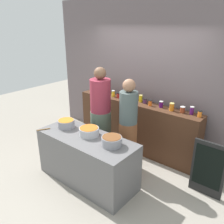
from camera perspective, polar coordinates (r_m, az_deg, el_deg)
The scene contains 27 objects.
ground at distance 4.39m, azimuth -3.00°, elevation -14.18°, with size 12.00×12.00×0.00m, color gray.
storefront_wall at distance 4.86m, azimuth 8.37°, elevation 8.60°, with size 4.80×0.12×3.00m, color slate.
display_shelf at distance 4.89m, azimuth 5.61°, elevation -3.35°, with size 2.70×0.36×1.04m, color #472A1A.
prep_table at distance 3.99m, azimuth -6.07°, elevation -11.27°, with size 1.70×0.70×0.82m, color #605E60.
preserve_jar_0 at distance 5.34m, azimuth -3.60°, elevation 5.53°, with size 0.08×0.08×0.13m.
preserve_jar_1 at distance 5.24m, azimuth -2.47°, elevation 5.24°, with size 0.09×0.09×0.13m.
preserve_jar_2 at distance 5.12m, azimuth -2.21°, elevation 4.71°, with size 0.09×0.09×0.10m.
preserve_jar_3 at distance 5.01m, azimuth 0.31°, elevation 4.52°, with size 0.07×0.07×0.13m.
preserve_jar_4 at distance 4.92m, azimuth 1.55°, elevation 4.10°, with size 0.08×0.08×0.11m.
preserve_jar_5 at distance 4.92m, azimuth 3.05°, elevation 4.06°, with size 0.07×0.07×0.11m.
preserve_jar_6 at distance 4.78m, azimuth 3.48°, elevation 3.56°, with size 0.08×0.08×0.12m.
preserve_jar_7 at distance 4.72m, azimuth 4.76°, elevation 3.24°, with size 0.08×0.08×0.11m.
preserve_jar_8 at distance 4.70m, azimuth 7.00°, elevation 3.29°, with size 0.07×0.07×0.14m.
preserve_jar_9 at distance 4.63m, azimuth 8.01°, elevation 2.70°, with size 0.08×0.08×0.10m.
preserve_jar_10 at distance 4.51m, azimuth 9.26°, elevation 2.20°, with size 0.07×0.07×0.11m.
preserve_jar_11 at distance 4.46m, azimuth 11.85°, elevation 1.85°, with size 0.07×0.07×0.12m.
preserve_jar_12 at distance 4.33m, azimuth 14.32°, elevation 1.22°, with size 0.09×0.09×0.14m.
preserve_jar_13 at distance 4.29m, azimuth 16.75°, elevation 0.56°, with size 0.09×0.09×0.11m.
preserve_jar_14 at distance 4.25m, azimuth 18.83°, elevation 0.35°, with size 0.07×0.07×0.14m.
preserve_jar_15 at distance 4.20m, azimuth 20.55°, elevation -0.39°, with size 0.07×0.07×0.11m.
cooking_pot_left at distance 4.14m, azimuth -11.05°, elevation -2.81°, with size 0.29×0.29×0.14m.
cooking_pot_center at distance 3.81m, azimuth -5.59°, elevation -4.73°, with size 0.32×0.32×0.14m.
cooking_pot_right at distance 3.49m, azimuth -0.07°, elevation -7.08°, with size 0.31×0.31×0.14m.
wooden_spoon at distance 4.16m, azimuth -16.30°, elevation -4.06°, with size 0.02×0.02×0.22m, color #9E703D.
cook_with_tongs at distance 4.42m, azimuth -2.73°, elevation -1.81°, with size 0.39×0.39×1.80m.
cook_in_cap at distance 4.12m, azimuth 3.88°, elevation -4.34°, with size 0.33×0.33×1.67m.
chalkboard_sign at distance 3.93m, azimuth 22.27°, elevation -12.70°, with size 0.50×0.05×0.90m.
Camera 1 is at (2.45, -2.62, 2.54)m, focal length 37.64 mm.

